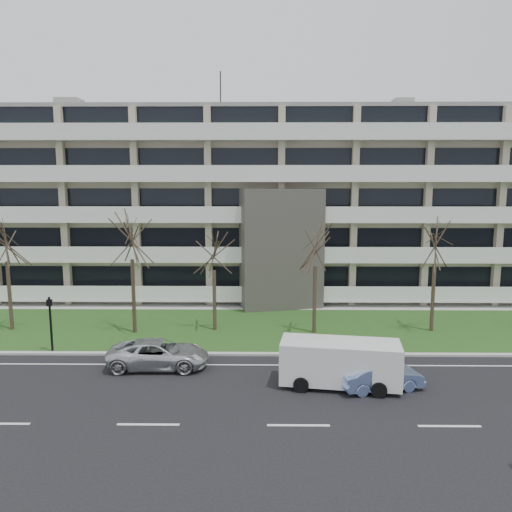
{
  "coord_description": "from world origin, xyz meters",
  "views": [
    {
      "loc": [
        -1.48,
        -18.59,
        9.71
      ],
      "look_at": [
        -1.8,
        10.0,
        5.28
      ],
      "focal_mm": 35.0,
      "sensor_mm": 36.0,
      "label": 1
    }
  ],
  "objects_px": {
    "blue_sedan": "(381,376)",
    "white_van": "(342,360)",
    "pedestrian_signal": "(50,317)",
    "silver_pickup": "(159,354)"
  },
  "relations": [
    {
      "from": "blue_sedan",
      "to": "white_van",
      "type": "height_order",
      "value": "white_van"
    },
    {
      "from": "white_van",
      "to": "pedestrian_signal",
      "type": "height_order",
      "value": "pedestrian_signal"
    },
    {
      "from": "blue_sedan",
      "to": "pedestrian_signal",
      "type": "distance_m",
      "value": 18.07
    },
    {
      "from": "blue_sedan",
      "to": "pedestrian_signal",
      "type": "xyz_separation_m",
      "value": [
        -17.37,
        4.79,
        1.4
      ]
    },
    {
      "from": "blue_sedan",
      "to": "white_van",
      "type": "relative_size",
      "value": 0.67
    },
    {
      "from": "blue_sedan",
      "to": "silver_pickup",
      "type": "bearing_deg",
      "value": 62.93
    },
    {
      "from": "silver_pickup",
      "to": "white_van",
      "type": "relative_size",
      "value": 0.89
    },
    {
      "from": "silver_pickup",
      "to": "pedestrian_signal",
      "type": "xyz_separation_m",
      "value": [
        -6.47,
        2.15,
        1.33
      ]
    },
    {
      "from": "silver_pickup",
      "to": "pedestrian_signal",
      "type": "relative_size",
      "value": 1.61
    },
    {
      "from": "white_van",
      "to": "silver_pickup",
      "type": "bearing_deg",
      "value": 174.75
    }
  ]
}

